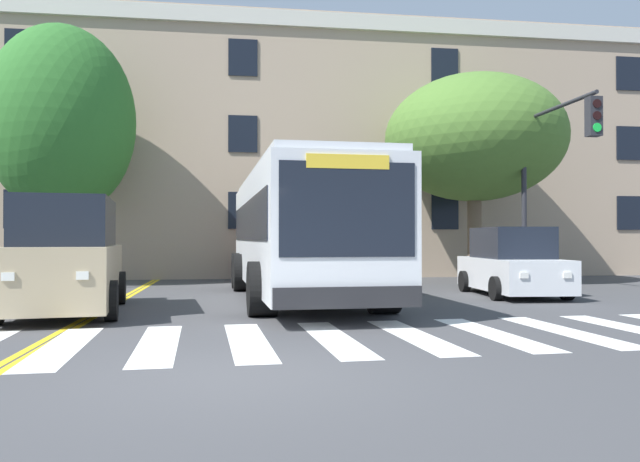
% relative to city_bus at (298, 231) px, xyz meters
% --- Properties ---
extents(ground_plane, '(120.00, 120.00, 0.00)m').
position_rel_city_bus_xyz_m(ground_plane, '(-1.65, -8.77, -1.72)').
color(ground_plane, '#424244').
extents(crosswalk, '(17.67, 4.37, 0.01)m').
position_rel_city_bus_xyz_m(crosswalk, '(-0.81, -6.45, -1.71)').
color(crosswalk, white).
rests_on(crosswalk, ground).
extents(lane_line_yellow_inner, '(0.12, 36.00, 0.01)m').
position_rel_city_bus_xyz_m(lane_line_yellow_inner, '(-4.50, 7.55, -1.72)').
color(lane_line_yellow_inner, gold).
rests_on(lane_line_yellow_inner, ground).
extents(lane_line_yellow_outer, '(0.12, 36.00, 0.01)m').
position_rel_city_bus_xyz_m(lane_line_yellow_outer, '(-4.34, 7.55, -1.72)').
color(lane_line_yellow_outer, gold).
rests_on(lane_line_yellow_outer, ground).
extents(city_bus, '(3.36, 11.37, 3.20)m').
position_rel_city_bus_xyz_m(city_bus, '(0.00, 0.00, 0.00)').
color(city_bus, white).
rests_on(city_bus, ground).
extents(car_tan_near_lane, '(2.61, 5.26, 2.37)m').
position_rel_city_bus_xyz_m(car_tan_near_lane, '(-5.05, -2.42, -0.60)').
color(car_tan_near_lane, tan).
rests_on(car_tan_near_lane, ground).
extents(car_white_far_lane, '(2.24, 4.30, 1.83)m').
position_rel_city_bus_xyz_m(car_white_far_lane, '(5.78, -0.03, -0.88)').
color(car_white_far_lane, white).
rests_on(car_white_far_lane, ground).
extents(car_red_behind_bus, '(2.25, 4.18, 1.73)m').
position_rel_city_bus_xyz_m(car_red_behind_bus, '(-0.24, 9.03, -0.92)').
color(car_red_behind_bus, '#AD1E1E').
rests_on(car_red_behind_bus, ground).
extents(traffic_light_near_corner, '(0.34, 3.99, 5.76)m').
position_rel_city_bus_xyz_m(traffic_light_near_corner, '(7.36, 0.84, 2.12)').
color(traffic_light_near_corner, '#28282D').
rests_on(traffic_light_near_corner, ground).
extents(street_tree_curbside_large, '(7.20, 7.67, 7.26)m').
position_rel_city_bus_xyz_m(street_tree_curbside_large, '(6.78, 4.99, 3.32)').
color(street_tree_curbside_large, brown).
rests_on(street_tree_curbside_large, ground).
extents(street_tree_curbside_small, '(6.04, 5.88, 8.52)m').
position_rel_city_bus_xyz_m(street_tree_curbside_small, '(-7.18, 5.45, 3.64)').
color(street_tree_curbside_small, '#4C3D2D').
rests_on(street_tree_curbside_small, ground).
extents(building_facade, '(39.88, 8.84, 10.38)m').
position_rel_city_bus_xyz_m(building_facade, '(-1.24, 12.23, 3.47)').
color(building_facade, tan).
rests_on(building_facade, ground).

